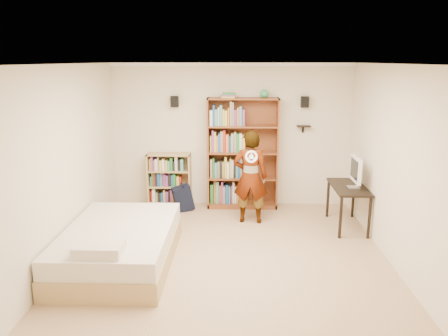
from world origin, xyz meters
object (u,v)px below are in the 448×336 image
Objects in this scene: tall_bookshelf at (243,154)px; computer_desk at (347,207)px; daybed at (119,241)px; person at (250,177)px; low_bookshelf at (169,180)px.

computer_desk is (1.75, -1.01, -0.68)m from tall_bookshelf.
person is (1.85, 1.65, 0.48)m from daybed.
person is (1.53, -0.85, 0.30)m from low_bookshelf.
tall_bookshelf is 1.29× the size of person.
tall_bookshelf is 0.85m from person.
person is (0.13, -0.81, -0.23)m from tall_bookshelf.
tall_bookshelf reaches higher than person.
low_bookshelf reaches higher than daybed.
computer_desk is at bearing -29.98° from tall_bookshelf.
computer_desk is 1.70m from person.
person is at bearing -29.02° from low_bookshelf.
tall_bookshelf reaches higher than computer_desk.
daybed is at bearing -97.48° from low_bookshelf.
daybed is (-1.73, -2.46, -0.71)m from tall_bookshelf.
tall_bookshelf is 1.97× the size of computer_desk.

